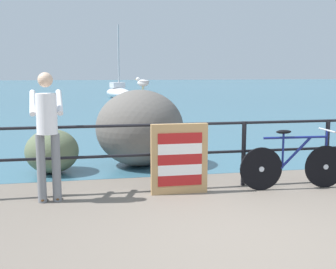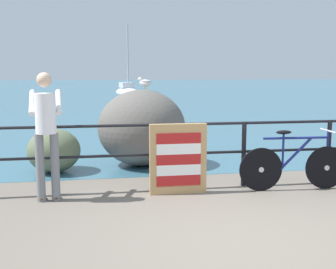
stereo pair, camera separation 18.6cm
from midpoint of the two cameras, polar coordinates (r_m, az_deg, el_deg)
The scene contains 10 objects.
ground_plane at distance 24.33m, azimuth -7.44°, elevation 3.90°, with size 120.00×120.00×0.10m, color #6B6056.
sea_surface at distance 52.19m, azimuth -9.61°, elevation 6.22°, with size 120.00×90.00×0.01m, color #38667A.
promenade_railing at distance 6.63m, azimuth 3.39°, elevation -1.69°, with size 7.28×0.07×1.02m.
bicycle at distance 6.85m, azimuth 15.59°, elevation -3.77°, with size 1.70×0.48×0.92m.
person_at_railing at distance 6.11m, azimuth -16.53°, elevation 0.49°, with size 0.48×0.65×1.78m.
folded_deckchair_stack at distance 6.32m, azimuth 0.67°, elevation -3.25°, with size 0.84×0.10×1.04m.
breakwater_boulder_main at distance 8.23m, azimuth -4.40°, elevation 0.87°, with size 1.67×1.60×1.45m.
breakwater_boulder_left at distance 7.94m, azimuth -15.76°, elevation -2.14°, with size 0.94×0.95×0.78m.
seagull at distance 8.25m, azimuth -3.99°, elevation 6.93°, with size 0.29×0.29×0.23m.
sailboat at distance 29.79m, azimuth -6.77°, elevation 5.61°, with size 1.98×4.55×4.90m.
Camera 1 is at (-1.76, -4.19, 1.78)m, focal length 46.06 mm.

